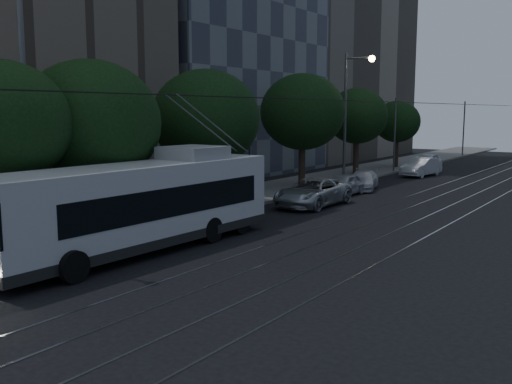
{
  "coord_description": "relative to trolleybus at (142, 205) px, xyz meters",
  "views": [
    {
      "loc": [
        11.91,
        -14.04,
        5.01
      ],
      "look_at": [
        -0.61,
        3.84,
        1.88
      ],
      "focal_mm": 40.0,
      "sensor_mm": 36.0,
      "label": 1
    }
  ],
  "objects": [
    {
      "name": "building_glass_mid",
      "position": [
        -16.1,
        21.95,
        11.75
      ],
      "size": [
        14.4,
        18.4,
        26.8
      ],
      "color": "#3C404D",
      "rests_on": "ground"
    },
    {
      "name": "trolleybus",
      "position": [
        0.0,
        0.0,
        0.0
      ],
      "size": [
        2.86,
        12.19,
        5.63
      ],
      "rotation": [
        0.0,
        0.0,
        -0.03
      ],
      "color": "#BBBABD",
      "rests_on": "ground"
    },
    {
      "name": "car_white_b",
      "position": [
        -0.32,
        19.45,
        -1.07
      ],
      "size": [
        2.82,
        4.48,
        1.21
      ],
      "primitive_type": "imported",
      "rotation": [
        0.0,
        0.0,
        0.29
      ],
      "color": "silver",
      "rests_on": "ground"
    },
    {
      "name": "streetlamp_far",
      "position": [
        -2.5,
        21.96,
        3.73
      ],
      "size": [
        2.18,
        0.44,
        8.86
      ],
      "color": "#555457",
      "rests_on": "ground"
    },
    {
      "name": "tree_0",
      "position": [
        -3.6,
        -3.05,
        2.9
      ],
      "size": [
        4.8,
        4.8,
        6.74
      ],
      "color": "black",
      "rests_on": "ground"
    },
    {
      "name": "overhead_wires",
      "position": [
        -2.07,
        19.95,
        1.8
      ],
      "size": [
        2.23,
        90.0,
        6.0
      ],
      "color": "black",
      "rests_on": "ground"
    },
    {
      "name": "tree_1",
      "position": [
        -3.6,
        0.77,
        2.83
      ],
      "size": [
        5.57,
        5.57,
        7.02
      ],
      "color": "black",
      "rests_on": "ground"
    },
    {
      "name": "tree_3",
      "position": [
        -3.95,
        17.92,
        3.24
      ],
      "size": [
        5.45,
        5.45,
        7.38
      ],
      "color": "black",
      "rests_on": "ground"
    },
    {
      "name": "tree_2",
      "position": [
        -3.68,
        7.95,
        2.93
      ],
      "size": [
        5.43,
        5.43,
        7.06
      ],
      "color": "black",
      "rests_on": "ground"
    },
    {
      "name": "sidewalk",
      "position": [
        -4.6,
        19.95,
        -1.59
      ],
      "size": [
        5.0,
        90.0,
        0.15
      ],
      "primitive_type": "cube",
      "color": "slate",
      "rests_on": "ground"
    },
    {
      "name": "car_white_a",
      "position": [
        -0.21,
        16.49,
        -1.03
      ],
      "size": [
        1.63,
        3.8,
        1.28
      ],
      "primitive_type": "imported",
      "rotation": [
        0.0,
        0.0,
        -0.03
      ],
      "color": "#AFAFB3",
      "rests_on": "ground"
    },
    {
      "name": "car_white_d",
      "position": [
        -1.27,
        34.95,
        -1.02
      ],
      "size": [
        1.68,
        3.88,
        1.31
      ],
      "primitive_type": "imported",
      "rotation": [
        0.0,
        0.0,
        0.04
      ],
      "color": "white",
      "rests_on": "ground"
    },
    {
      "name": "tree_5",
      "position": [
        -3.6,
        33.44,
        2.37
      ],
      "size": [
        3.97,
        3.97,
        5.85
      ],
      "color": "black",
      "rests_on": "ground"
    },
    {
      "name": "tram_rails",
      "position": [
        5.4,
        19.95,
        -1.66
      ],
      "size": [
        4.52,
        90.0,
        0.02
      ],
      "color": "gray",
      "rests_on": "ground"
    },
    {
      "name": "car_white_c",
      "position": [
        0.2,
        28.95,
        -0.96
      ],
      "size": [
        2.02,
        4.48,
        1.43
      ],
      "primitive_type": "imported",
      "rotation": [
        0.0,
        0.0,
        -0.12
      ],
      "color": "silver",
      "rests_on": "ground"
    },
    {
      "name": "streetlamp_near",
      "position": [
        -2.47,
        -2.52,
        4.88
      ],
      "size": [
        2.62,
        0.44,
        10.97
      ],
      "color": "#555457",
      "rests_on": "ground"
    },
    {
      "name": "pickup_silver",
      "position": [
        0.2,
        12.01,
        -0.94
      ],
      "size": [
        2.43,
        5.23,
        1.45
      ],
      "primitive_type": "imported",
      "rotation": [
        0.0,
        0.0,
        0.0
      ],
      "color": "#B3B7BB",
      "rests_on": "ground"
    },
    {
      "name": "tree_4",
      "position": [
        -4.1,
        26.43,
        2.91
      ],
      "size": [
        4.71,
        4.71,
        6.72
      ],
      "color": "black",
      "rests_on": "ground"
    },
    {
      "name": "ground",
      "position": [
        2.9,
        -0.05,
        -1.67
      ],
      "size": [
        120.0,
        120.0,
        0.0
      ],
      "primitive_type": "plane",
      "color": "black",
      "rests_on": "ground"
    }
  ]
}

